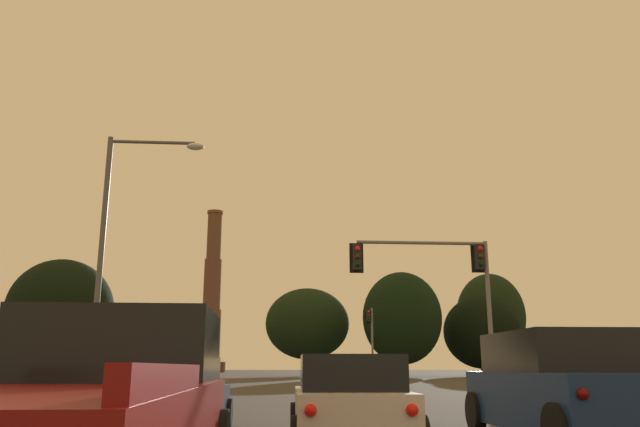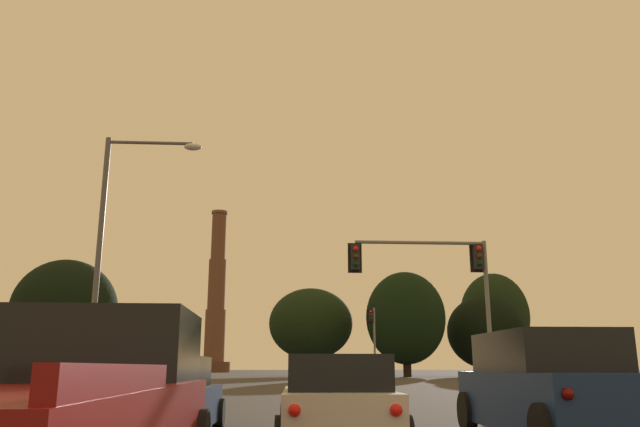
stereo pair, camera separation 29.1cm
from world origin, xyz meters
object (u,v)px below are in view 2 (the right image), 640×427
object	(u,v)px
traffic_light_far_right	(373,333)
traffic_light_overhead_right	(441,276)
pickup_truck_left_lane_third	(48,424)
hatchback_left_lane_second	(163,399)
street_lamp	(115,236)
smokestack	(216,307)
suv_right_lane_second	(550,388)
hatchback_center_lane_second	(337,404)

from	to	relation	value
traffic_light_far_right	traffic_light_overhead_right	bearing A→B (deg)	-92.79
pickup_truck_left_lane_third	traffic_light_far_right	xyz separation A→B (m)	(9.85, 48.88, 3.30)
hatchback_left_lane_second	street_lamp	world-z (taller)	street_lamp
pickup_truck_left_lane_third	traffic_light_far_right	world-z (taller)	traffic_light_far_right
hatchback_left_lane_second	smokestack	world-z (taller)	smokestack
traffic_light_overhead_right	traffic_light_far_right	world-z (taller)	traffic_light_overhead_right
pickup_truck_left_lane_third	smokestack	distance (m)	153.72
pickup_truck_left_lane_third	suv_right_lane_second	world-z (taller)	suv_right_lane_second
traffic_light_overhead_right	smokestack	bearing A→B (deg)	99.70
traffic_light_overhead_right	street_lamp	distance (m)	12.87
pickup_truck_left_lane_third	hatchback_left_lane_second	size ratio (longest dim) A/B	1.34
traffic_light_overhead_right	smokestack	size ratio (longest dim) A/B	0.16
smokestack	traffic_light_far_right	bearing A→B (deg)	-76.90
pickup_truck_left_lane_third	hatchback_left_lane_second	bearing A→B (deg)	91.83
suv_right_lane_second	traffic_light_overhead_right	xyz separation A→B (m)	(1.90, 14.19, 3.99)
street_lamp	smokestack	size ratio (longest dim) A/B	0.23
suv_right_lane_second	traffic_light_overhead_right	bearing A→B (deg)	82.96
hatchback_center_lane_second	traffic_light_far_right	world-z (taller)	traffic_light_far_right
pickup_truck_left_lane_third	street_lamp	distance (m)	17.73
traffic_light_overhead_right	hatchback_left_lane_second	bearing A→B (deg)	-124.07
hatchback_left_lane_second	traffic_light_overhead_right	distance (m)	16.15
suv_right_lane_second	street_lamp	world-z (taller)	street_lamp
traffic_light_far_right	street_lamp	distance (m)	35.20
pickup_truck_left_lane_third	hatchback_left_lane_second	xyz separation A→B (m)	(-0.30, 6.85, -0.14)
traffic_light_overhead_right	smokestack	distance (m)	134.93
traffic_light_far_right	street_lamp	size ratio (longest dim) A/B	0.67
pickup_truck_left_lane_third	traffic_light_overhead_right	distance (m)	21.87
pickup_truck_left_lane_third	hatchback_left_lane_second	world-z (taller)	pickup_truck_left_lane_third
hatchback_left_lane_second	smokestack	xyz separation A→B (m)	(-13.92, 145.47, 15.20)
hatchback_center_lane_second	hatchback_left_lane_second	bearing A→B (deg)	153.61
smokestack	hatchback_center_lane_second	bearing A→B (deg)	-83.41
hatchback_center_lane_second	traffic_light_overhead_right	distance (m)	16.16
suv_right_lane_second	smokestack	xyz separation A→B (m)	(-20.75, 146.74, 14.97)
suv_right_lane_second	smokestack	world-z (taller)	smokestack
traffic_light_overhead_right	street_lamp	xyz separation A→B (m)	(-12.44, -3.21, 0.84)
suv_right_lane_second	hatchback_left_lane_second	bearing A→B (deg)	170.02
traffic_light_overhead_right	traffic_light_far_right	distance (m)	29.16
pickup_truck_left_lane_third	hatchback_left_lane_second	distance (m)	6.86
hatchback_center_lane_second	pickup_truck_left_lane_third	world-z (taller)	pickup_truck_left_lane_third
hatchback_left_lane_second	traffic_light_far_right	xyz separation A→B (m)	(10.15, 42.02, 3.44)
hatchback_center_lane_second	pickup_truck_left_lane_third	xyz separation A→B (m)	(-2.78, -5.22, 0.14)
hatchback_center_lane_second	suv_right_lane_second	xyz separation A→B (m)	(3.75, 0.36, 0.23)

